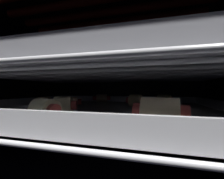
{
  "coord_description": "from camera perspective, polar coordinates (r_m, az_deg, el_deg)",
  "views": [
    {
      "loc": [
        8.98,
        -31.08,
        16.18
      ],
      "look_at": [
        0.0,
        4.86,
        16.2
      ],
      "focal_mm": 22.67,
      "sensor_mm": 36.0,
      "label": 1
    }
  ],
  "objects": [
    {
      "name": "pig_in_blanket_upper_5",
      "position": [
        0.4,
        23.9,
        8.45
      ],
      "size": [
        3.95,
        4.94,
        2.97
      ],
      "rotation": [
        0.0,
        0.0,
        5.8
      ],
      "color": "beige",
      "rests_on": "baking_tray_upper"
    },
    {
      "name": "pig_in_blanket_upper_8",
      "position": [
        0.53,
        -16.21,
        6.39
      ],
      "size": [
        3.45,
        5.37,
        2.9
      ],
      "rotation": [
        0.0,
        0.0,
        6.11
      ],
      "color": "beige",
      "rests_on": "baking_tray_upper"
    },
    {
      "name": "baking_tray_upper",
      "position": [
        0.33,
        -2.08,
        7.19
      ],
      "size": [
        48.77,
        36.54,
        2.76
      ],
      "color": "gray",
      "rests_on": "oven_rack_upper"
    },
    {
      "name": "baking_tray_lower",
      "position": [
        0.33,
        -2.09,
        -8.24
      ],
      "size": [
        48.77,
        36.54,
        3.12
      ],
      "color": "silver",
      "rests_on": "oven_rack_lower"
    },
    {
      "name": "pig_in_blanket_lower_6",
      "position": [
        0.43,
        20.34,
        -3.8
      ],
      "size": [
        4.74,
        4.33,
        2.9
      ],
      "rotation": [
        0.0,
        0.0,
        4.05
      ],
      "color": "beige",
      "rests_on": "baking_tray_lower"
    },
    {
      "name": "pig_in_blanket_upper_2",
      "position": [
        0.34,
        2.3,
        9.48
      ],
      "size": [
        4.39,
        2.77,
        2.42
      ],
      "rotation": [
        0.0,
        0.0,
        1.69
      ],
      "color": "beige",
      "rests_on": "baking_tray_upper"
    },
    {
      "name": "pig_in_blanket_upper_4",
      "position": [
        0.32,
        -11.42,
        10.61
      ],
      "size": [
        5.14,
        3.72,
        3.01
      ],
      "rotation": [
        0.0,
        0.0,
        4.41
      ],
      "color": "beige",
      "rests_on": "baking_tray_upper"
    },
    {
      "name": "pig_in_blanket_upper_1",
      "position": [
        0.26,
        34.86,
        13.4
      ],
      "size": [
        4.46,
        6.01,
        3.12
      ],
      "rotation": [
        0.0,
        0.0,
        0.39
      ],
      "color": "beige",
      "rests_on": "baking_tray_upper"
    },
    {
      "name": "oven_rack_lower",
      "position": [
        0.33,
        -2.09,
        -10.09
      ],
      "size": [
        52.65,
        42.92,
        0.64
      ],
      "color": "#B7B7BC"
    },
    {
      "name": "pig_in_blanket_lower_5",
      "position": [
        0.37,
        -16.58,
        -4.84
      ],
      "size": [
        5.48,
        3.91,
        2.43
      ],
      "rotation": [
        0.0,
        0.0,
        2.08
      ],
      "color": "beige",
      "rests_on": "baking_tray_lower"
    },
    {
      "name": "pig_in_blanket_lower_2",
      "position": [
        0.49,
        -4.25,
        -3.48
      ],
      "size": [
        6.05,
        3.81,
        2.71
      ],
      "rotation": [
        0.0,
        0.0,
        5.08
      ],
      "color": "beige",
      "rests_on": "baking_tray_lower"
    },
    {
      "name": "pig_in_blanket_lower_3",
      "position": [
        0.17,
        18.77,
        -8.58
      ],
      "size": [
        6.34,
        3.94,
        3.36
      ],
      "rotation": [
        0.0,
        0.0,
        1.42
      ],
      "color": "beige",
      "rests_on": "baking_tray_lower"
    },
    {
      "name": "pig_in_blanket_upper_7",
      "position": [
        0.33,
        -31.63,
        10.45
      ],
      "size": [
        5.02,
        3.98,
        3.03
      ],
      "rotation": [
        0.0,
        0.0,
        4.4
      ],
      "color": "beige",
      "rests_on": "baking_tray_upper"
    },
    {
      "name": "pig_in_blanket_upper_3",
      "position": [
        0.42,
        13.65,
        8.13
      ],
      "size": [
        6.17,
        3.25,
        3.0
      ],
      "rotation": [
        0.0,
        0.0,
        4.64
      ],
      "color": "beige",
      "rests_on": "baking_tray_upper"
    },
    {
      "name": "pig_in_blanket_lower_8",
      "position": [
        0.26,
        -19.01,
        -6.06
      ],
      "size": [
        4.84,
        3.76,
        3.04
      ],
      "rotation": [
        0.0,
        0.0,
        1.88
      ],
      "color": "beige",
      "rests_on": "baking_tray_lower"
    },
    {
      "name": "pig_in_blanket_upper_6",
      "position": [
        0.45,
        1.57,
        7.44
      ],
      "size": [
        3.99,
        6.06,
        2.68
      ],
      "rotation": [
        0.0,
        0.0,
        0.38
      ],
      "color": "beige",
      "rests_on": "baking_tray_upper"
    },
    {
      "name": "pig_in_blanket_lower_7",
      "position": [
        0.3,
        -27.02,
        -5.56
      ],
      "size": [
        4.12,
        4.78,
        2.82
      ],
      "rotation": [
        0.0,
        0.0,
        3.66
      ],
      "color": "beige",
      "rests_on": "baking_tray_lower"
    },
    {
      "name": "oven_wall_back",
      "position": [
        0.54,
        4.51,
        1.84
      ],
      "size": [
        57.68,
        1.2,
        35.91
      ],
      "primitive_type": "cube",
      "color": "black",
      "rests_on": "ground_plane"
    },
    {
      "name": "oven_rack_upper",
      "position": [
        0.32,
        -2.08,
        5.41
      ],
      "size": [
        52.68,
        42.92,
        0.67
      ],
      "color": "#B7B7BC"
    },
    {
      "name": "oven_wall_left",
      "position": [
        0.49,
        -36.11,
        2.07
      ],
      "size": [
        1.2,
        43.79,
        35.91
      ],
      "primitive_type": "cube",
      "color": "black",
      "rests_on": "ground_plane"
    },
    {
      "name": "pig_in_blanket_lower_1",
      "position": [
        0.4,
        -25.82,
        -4.38
      ],
      "size": [
        5.01,
        2.72,
        2.42
      ],
      "rotation": [
        0.0,
        0.0,
        1.68
      ],
      "color": "beige",
      "rests_on": "baking_tray_lower"
    },
    {
      "name": "pig_in_blanket_lower_0",
      "position": [
        0.22,
        -25.37,
        -7.23
      ],
      "size": [
        5.54,
        4.2,
        3.01
      ],
      "rotation": [
        0.0,
        0.0,
        1.18
      ],
      "color": "beige",
      "rests_on": "baking_tray_lower"
    },
    {
      "name": "pig_in_blanket_lower_9",
      "position": [
        0.36,
        9.53,
        -4.43
      ],
      "size": [
        5.01,
        3.66,
        3.01
      ],
      "rotation": [
        0.0,
        0.0,
        4.45
      ],
      "color": "beige",
      "rests_on": "baking_tray_lower"
    },
    {
      "name": "heating_element",
      "position": [
        0.37,
        -2.08,
        28.68
      ],
      "size": [
        44.23,
        21.0,
        1.73
      ],
      "color": "maroon"
    },
    {
      "name": "oven_ceiling",
      "position": [
        0.38,
        -2.08,
        32.12
      ],
      "size": [
        57.68,
        46.19,
        1.2
      ],
      "primitive_type": "cube",
      "color": "black"
    },
    {
      "name": "ground_plane",
      "position": [
        0.36,
        -2.09,
        -27.44
      ],
      "size": [
        57.68,
        46.19,
        1.2
      ],
      "primitive_type": "cube",
      "color": "black"
    },
    {
      "name": "pig_in_blanket_upper_0",
      "position": [
        0.29,
        23.59,
        11.9
      ],
      "size": [
        5.3,
        2.94,
        2.84
      ],
      "rotation": [
        0.0,
        0.0,
        4.68
      ],
      "color": "beige",
      "rests_on": "baking_tray_upper"
    }
  ]
}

